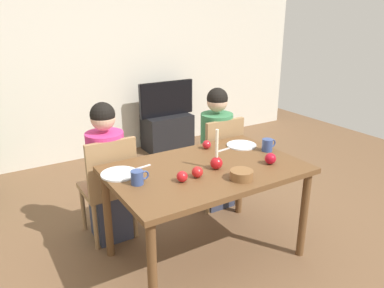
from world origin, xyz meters
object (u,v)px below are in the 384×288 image
Objects in this scene: tv at (167,99)px; apple_by_right_mug at (207,145)px; chair_left at (109,183)px; mug_left at (138,177)px; mug_right at (268,145)px; bowl_walnuts at (241,175)px; chair_right at (218,157)px; candle_centerpiece at (216,161)px; plate_left at (119,174)px; dining_table at (206,178)px; apple_near_candle at (270,159)px; person_right_child at (216,150)px; tv_stand at (167,132)px; apple_by_left_plate at (197,172)px; person_left_child at (108,175)px; apple_far_edge at (182,176)px; plate_right at (241,145)px.

tv is 11.05× the size of apple_by_right_mug.
chair_left is 1.14× the size of tv.
mug_right reaches higher than mug_left.
chair_right is at bearing 63.43° from bowl_walnuts.
candle_centerpiece is at bearing -171.67° from mug_right.
plate_left is 1.95× the size of mug_right.
plate_left is (-0.59, 0.21, 0.09)m from dining_table.
person_right_child is at bearing 83.23° from apple_near_candle.
mug_right is at bearing -97.00° from tv_stand.
apple_by_left_plate is (0.44, -0.32, 0.03)m from plate_left.
candle_centerpiece is (-0.84, -2.36, 0.10)m from tv.
bowl_walnuts is at bearing -116.57° from chair_right.
mug_right is (0.07, -0.62, 0.23)m from person_right_child.
person_left_child is 0.83m from apple_far_edge.
candle_centerpiece is 0.42m from apple_by_right_mug.
mug_right reaches higher than bowl_walnuts.
apple_by_right_mug is (-0.29, 0.10, 0.03)m from plate_right.
person_left_child is at bearing -130.61° from tv.
chair_right is at bearing -90.00° from person_right_child.
chair_left is 1.07m from chair_right.
plate_right reaches higher than dining_table.
person_right_child reaches higher than apple_near_candle.
candle_centerpiece is at bearing 14.93° from apple_by_left_plate.
person_left_child reaches higher than apple_far_edge.
candle_centerpiece is 0.57m from mug_right.
apple_by_right_mug is (-0.32, -0.31, 0.22)m from person_right_child.
candle_centerpiece reaches higher than apple_far_edge.
chair_right is 1.04m from bowl_walnuts.
apple_near_candle reaches higher than apple_by_left_plate.
apple_far_edge is (-0.81, -0.76, 0.22)m from person_right_child.
apple_by_right_mug is at bearing 56.07° from dining_table.
bowl_walnuts is (0.63, -0.30, -0.02)m from mug_left.
apple_by_right_mug reaches higher than dining_table.
person_right_child reaches higher than tv_stand.
apple_by_left_plate is (-1.04, -2.41, 0.55)m from tv_stand.
chair_right is 1.75m from tv_stand.
dining_table is 0.82m from chair_left.
person_right_child reaches higher than apple_by_right_mug.
candle_centerpiece is at bearing -109.65° from tv.
candle_centerpiece is (-0.49, -0.70, 0.24)m from person_right_child.
plate_right is 3.18× the size of apple_by_left_plate.
plate_left is 3.05× the size of apple_near_candle.
tv_stand is 2.68m from apple_by_left_plate.
person_right_child reaches higher than plate_left.
person_right_child is 1.27m from mug_left.
plate_left is (-1.13, -0.40, 0.24)m from chair_right.
apple_near_candle is 1.12× the size of apple_far_edge.
apple_by_right_mug reaches higher than bowl_walnuts.
person_right_child reaches higher than bowl_walnuts.
tv_stand is 2.16m from apple_by_right_mug.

